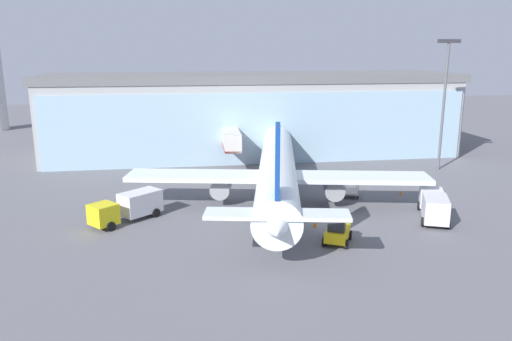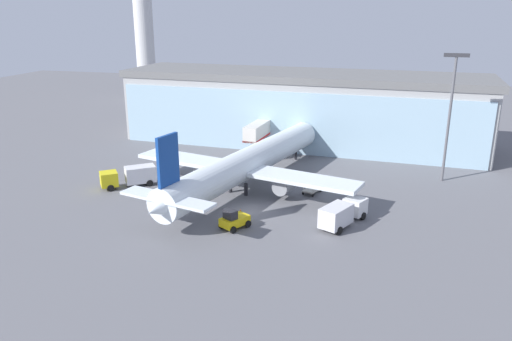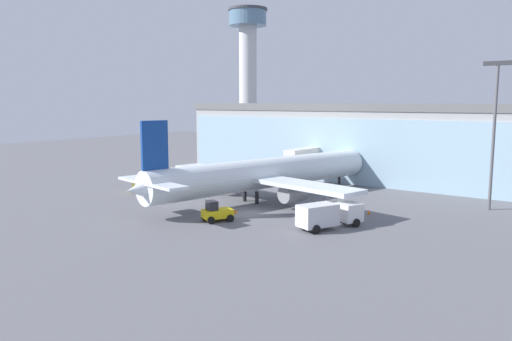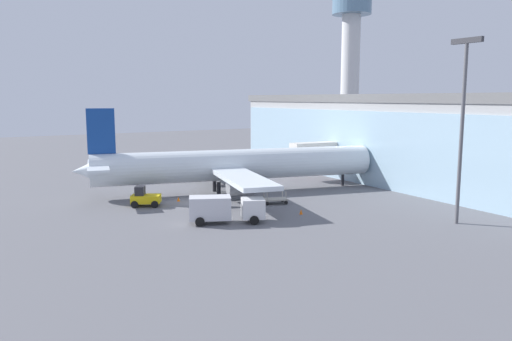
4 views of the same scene
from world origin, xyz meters
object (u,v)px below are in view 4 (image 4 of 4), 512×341
fuel_truck (224,208)px  jet_bridge (330,151)px  apron_light_mast (463,115)px  control_tower (351,52)px  airplane (233,165)px  pushback_tug (145,198)px  baggage_cart (275,199)px  safety_cone_nose (178,199)px  catering_truck (166,168)px  safety_cone_wingtip (301,212)px

fuel_truck → jet_bridge: bearing=55.9°
apron_light_mast → fuel_truck: 24.41m
jet_bridge → control_tower: bearing=50.0°
airplane → pushback_tug: size_ratio=10.69×
baggage_cart → control_tower: bearing=60.1°
control_tower → safety_cone_nose: control_tower is taller
control_tower → safety_cone_nose: 86.98m
control_tower → baggage_cart: (53.86, -60.49, -23.59)m
control_tower → airplane: bearing=-53.6°
jet_bridge → airplane: (2.33, -18.15, -0.67)m
control_tower → safety_cone_nose: (46.68, -69.42, -23.82)m
fuel_truck → pushback_tug: fuel_truck is taller
catering_truck → safety_cone_wingtip: bearing=147.8°
jet_bridge → catering_truck: jet_bridge is taller
apron_light_mast → safety_cone_wingtip: bearing=-136.6°
catering_truck → safety_cone_nose: size_ratio=12.94×
apron_light_mast → catering_truck: 44.49m
fuel_truck → safety_cone_wingtip: size_ratio=13.71×
apron_light_mast → baggage_cart: bearing=-149.9°
jet_bridge → baggage_cart: 21.16m
fuel_truck → safety_cone_nose: size_ratio=13.71×
safety_cone_nose → safety_cone_wingtip: size_ratio=1.00×
fuel_truck → control_tower: bearing=65.3°
airplane → baggage_cart: 9.33m
airplane → baggage_cart: (8.81, 0.55, -3.02)m
safety_cone_nose → jet_bridge: bearing=98.5°
control_tower → airplane: (45.04, -61.04, -20.57)m
jet_bridge → apron_light_mast: bearing=-100.2°
jet_bridge → safety_cone_wingtip: size_ratio=23.58×
fuel_truck → safety_cone_nose: fuel_truck is taller
jet_bridge → safety_cone_nose: bearing=-166.4°
airplane → safety_cone_wingtip: airplane is taller
airplane → catering_truck: airplane is taller
apron_light_mast → jet_bridge: bearing=164.6°
apron_light_mast → safety_cone_wingtip: size_ratio=32.06×
apron_light_mast → airplane: apron_light_mast is taller
jet_bridge → control_tower: (-42.71, 42.89, 19.90)m
pushback_tug → jet_bridge: bearing=38.3°
control_tower → apron_light_mast: bearing=-35.6°
apron_light_mast → fuel_truck: (-12.17, -19.12, -9.07)m
jet_bridge → pushback_tug: jet_bridge is taller
jet_bridge → safety_cone_nose: (3.97, -26.53, -3.92)m
catering_truck → fuel_truck: size_ratio=0.94×
control_tower → pushback_tug: bearing=-57.4°
catering_truck → jet_bridge: bearing=-159.8°
control_tower → pushback_tug: (47.23, -73.71, -23.12)m
control_tower → baggage_cart: bearing=-48.3°
jet_bridge → fuel_truck: 31.37m
apron_light_mast → pushback_tug: 34.38m
baggage_cart → jet_bridge: bearing=50.8°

